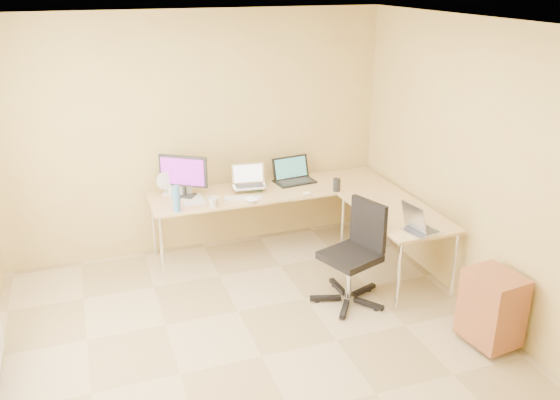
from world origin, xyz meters
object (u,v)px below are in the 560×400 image
object	(u,v)px
desk_main	(272,219)
cabinet	(492,307)
laptop_center	(249,176)
laptop_return	(423,219)
desk_return	(395,244)
mug	(213,202)
keyboard	(243,198)
water_bottle	(176,199)
desk_fan	(165,184)
office_chair	(350,254)
laptop_black	(295,171)
monitor	(183,176)

from	to	relation	value
desk_main	cabinet	world-z (taller)	desk_main
laptop_center	laptop_return	xyz separation A→B (m)	(1.18, -1.54, -0.04)
laptop_return	desk_main	bearing A→B (deg)	21.42
desk_return	mug	distance (m)	1.89
keyboard	water_bottle	xyz separation A→B (m)	(-0.71, -0.11, 0.12)
desk_return	desk_fan	xyz separation A→B (m)	(-2.10, 1.20, 0.49)
keyboard	office_chair	world-z (taller)	office_chair
water_bottle	mug	bearing A→B (deg)	0.00
keyboard	office_chair	size ratio (longest dim) A/B	0.39
laptop_black	cabinet	world-z (taller)	laptop_black
laptop_center	laptop_black	distance (m)	0.56
monitor	keyboard	bearing A→B (deg)	7.32
laptop_center	office_chair	world-z (taller)	laptop_center
desk_fan	laptop_return	world-z (taller)	desk_fan
water_bottle	cabinet	bearing A→B (deg)	-42.39
monitor	desk_fan	size ratio (longest dim) A/B	2.16
desk_return	water_bottle	bearing A→B (deg)	161.25
office_chair	laptop_black	bearing A→B (deg)	70.84
desk_return	water_bottle	xyz separation A→B (m)	(-2.07, 0.70, 0.50)
monitor	mug	world-z (taller)	monitor
laptop_center	desk_fan	bearing A→B (deg)	175.91
keyboard	laptop_return	bearing A→B (deg)	-31.98
office_chair	water_bottle	bearing A→B (deg)	124.93
laptop_return	cabinet	world-z (taller)	laptop_return
mug	desk_fan	bearing A→B (deg)	128.65
desk_return	desk_fan	world-z (taller)	desk_fan
keyboard	office_chair	distance (m)	1.34
laptop_center	office_chair	size ratio (longest dim) A/B	0.36
mug	cabinet	size ratio (longest dim) A/B	0.18
water_bottle	keyboard	bearing A→B (deg)	9.01
desk_return	mug	size ratio (longest dim) A/B	11.77
mug	office_chair	xyz separation A→B (m)	(1.05, -1.01, -0.28)
laptop_center	desk_main	bearing A→B (deg)	0.25
laptop_black	keyboard	world-z (taller)	laptop_black
monitor	desk_fan	xyz separation A→B (m)	(-0.18, 0.11, -0.10)
desk_fan	office_chair	size ratio (longest dim) A/B	0.25
monitor	office_chair	size ratio (longest dim) A/B	0.53
cabinet	desk_main	bearing A→B (deg)	108.95
mug	cabinet	xyz separation A→B (m)	(1.85, -2.03, -0.42)
desk_return	monitor	world-z (taller)	monitor
laptop_black	keyboard	distance (m)	0.76
laptop_black	water_bottle	distance (m)	1.46
monitor	cabinet	world-z (taller)	monitor
desk_return	keyboard	size ratio (longest dim) A/B	3.35
desk_main	cabinet	distance (m)	2.58
laptop_center	keyboard	xyz separation A→B (m)	(-0.14, -0.21, -0.15)
desk_return	cabinet	world-z (taller)	desk_return
laptop_black	mug	world-z (taller)	laptop_black
monitor	keyboard	world-z (taller)	monitor
desk_return	laptop_return	world-z (taller)	laptop_return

